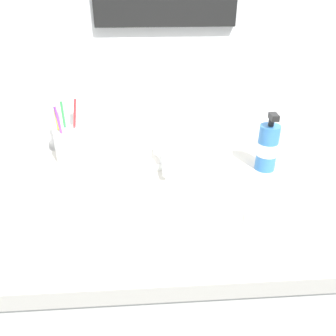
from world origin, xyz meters
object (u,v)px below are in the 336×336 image
(toothbrush_purple, at_px, (60,127))
(soap_dispenser, at_px, (267,147))
(toothbrush_yellow, at_px, (59,128))
(toothbrush_green, at_px, (64,122))
(toothbrush_cup, at_px, (69,146))
(toothbrush_red, at_px, (75,121))
(faucet, at_px, (164,155))

(toothbrush_purple, distance_m, soap_dispenser, 0.58)
(toothbrush_yellow, relative_size, toothbrush_purple, 0.87)
(toothbrush_green, bearing_deg, toothbrush_cup, -70.43)
(soap_dispenser, bearing_deg, toothbrush_red, 169.07)
(faucet, height_order, soap_dispenser, soap_dispenser)
(faucet, distance_m, toothbrush_yellow, 0.31)
(toothbrush_cup, bearing_deg, faucet, -12.31)
(faucet, relative_size, toothbrush_cup, 1.45)
(toothbrush_yellow, bearing_deg, faucet, -12.73)
(toothbrush_purple, height_order, toothbrush_red, same)
(toothbrush_cup, distance_m, toothbrush_red, 0.08)
(toothbrush_red, relative_size, soap_dispenser, 1.20)
(faucet, height_order, toothbrush_red, toothbrush_red)
(faucet, xyz_separation_m, toothbrush_green, (-0.29, 0.09, 0.07))
(toothbrush_red, height_order, soap_dispenser, toothbrush_red)
(faucet, xyz_separation_m, soap_dispenser, (0.29, -0.02, 0.03))
(toothbrush_red, bearing_deg, toothbrush_purple, -127.19)
(toothbrush_purple, bearing_deg, faucet, -7.76)
(toothbrush_green, relative_size, toothbrush_purple, 0.96)
(toothbrush_purple, bearing_deg, soap_dispenser, -6.03)
(soap_dispenser, bearing_deg, faucet, 175.71)
(faucet, distance_m, toothbrush_green, 0.31)
(toothbrush_yellow, height_order, toothbrush_purple, toothbrush_purple)
(faucet, relative_size, toothbrush_green, 0.74)
(toothbrush_cup, height_order, toothbrush_green, toothbrush_green)
(faucet, relative_size, toothbrush_purple, 0.71)
(toothbrush_red, xyz_separation_m, soap_dispenser, (0.54, -0.10, -0.05))
(toothbrush_cup, bearing_deg, toothbrush_purple, -119.19)
(faucet, distance_m, soap_dispenser, 0.29)
(toothbrush_green, height_order, toothbrush_red, toothbrush_red)
(toothbrush_green, bearing_deg, toothbrush_red, -6.66)
(toothbrush_red, bearing_deg, soap_dispenser, -10.93)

